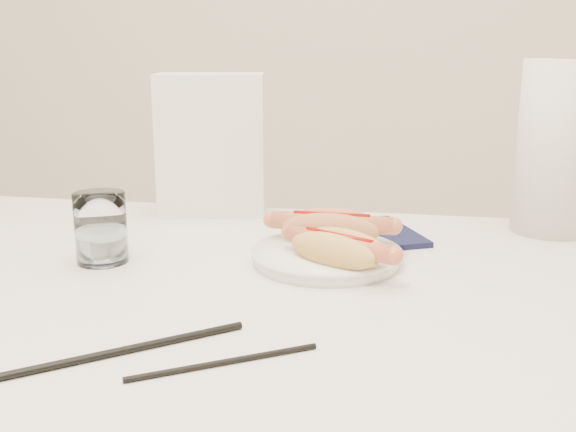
% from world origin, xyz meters
% --- Properties ---
extents(table, '(1.20, 0.80, 0.75)m').
position_xyz_m(table, '(0.00, 0.00, 0.69)').
color(table, white).
rests_on(table, ground).
extents(plate, '(0.24, 0.24, 0.02)m').
position_xyz_m(plate, '(0.10, 0.10, 0.76)').
color(plate, white).
rests_on(plate, table).
extents(hotdog_left, '(0.17, 0.07, 0.05)m').
position_xyz_m(hotdog_left, '(0.11, 0.14, 0.79)').
color(hotdog_left, '#C98050').
rests_on(hotdog_left, plate).
extents(hotdog_right, '(0.15, 0.12, 0.04)m').
position_xyz_m(hotdog_right, '(0.13, 0.05, 0.79)').
color(hotdog_right, '#DCAE55').
rests_on(hotdog_right, plate).
extents(water_glass, '(0.07, 0.07, 0.10)m').
position_xyz_m(water_glass, '(-0.20, 0.05, 0.80)').
color(water_glass, silver).
rests_on(water_glass, table).
extents(chopstick_near, '(0.20, 0.17, 0.01)m').
position_xyz_m(chopstick_near, '(-0.05, -0.22, 0.75)').
color(chopstick_near, black).
rests_on(chopstick_near, table).
extents(chopstick_far, '(0.16, 0.11, 0.01)m').
position_xyz_m(chopstick_far, '(0.05, -0.22, 0.75)').
color(chopstick_far, black).
rests_on(chopstick_far, table).
extents(napkin_box, '(0.20, 0.13, 0.24)m').
position_xyz_m(napkin_box, '(-0.13, 0.35, 0.87)').
color(napkin_box, white).
rests_on(napkin_box, table).
extents(navy_napkin, '(0.22, 0.22, 0.01)m').
position_xyz_m(navy_napkin, '(0.14, 0.24, 0.75)').
color(navy_napkin, black).
rests_on(navy_napkin, table).
extents(paper_towel_roll, '(0.14, 0.14, 0.27)m').
position_xyz_m(paper_towel_roll, '(0.44, 0.32, 0.89)').
color(paper_towel_roll, silver).
rests_on(paper_towel_roll, table).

